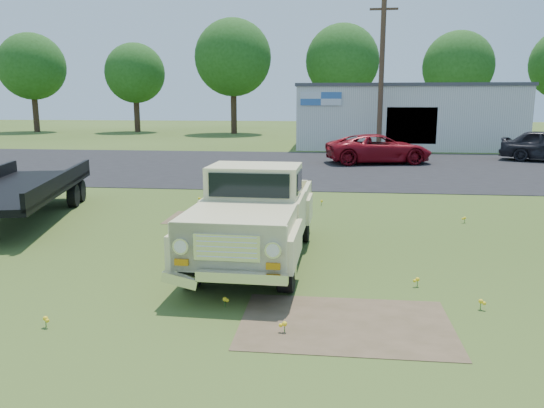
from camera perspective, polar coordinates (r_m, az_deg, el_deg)
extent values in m
plane|color=#354C18|center=(10.70, -0.55, -5.93)|extent=(140.00, 140.00, 0.00)
cube|color=black|center=(25.37, 3.61, 4.02)|extent=(90.00, 14.00, 0.02)
cube|color=brown|center=(7.81, 7.92, -12.68)|extent=(3.00, 2.00, 0.01)
cube|color=brown|center=(14.38, -6.77, -1.55)|extent=(2.20, 1.60, 0.01)
cube|color=#BAB9B5|center=(37.46, 13.94, 9.09)|extent=(14.00, 8.00, 4.00)
cube|color=#3F3F44|center=(37.46, 14.09, 12.22)|extent=(14.20, 8.20, 0.20)
cube|color=black|center=(33.57, 14.76, 8.16)|extent=(3.00, 0.10, 2.20)
cube|color=silver|center=(33.10, 5.29, 11.21)|extent=(2.50, 0.08, 0.80)
cylinder|color=#3E281D|center=(32.29, 11.68, 13.34)|extent=(0.30, 0.30, 9.00)
cube|color=#3E281D|center=(32.66, 11.95, 19.84)|extent=(1.60, 0.12, 0.12)
cylinder|color=#3A271A|center=(58.07, -24.07, 8.88)|extent=(0.56, 0.56, 3.60)
sphere|color=#1E4A15|center=(58.14, -24.43, 13.32)|extent=(6.40, 6.40, 6.40)
cylinder|color=#3A271A|center=(54.67, -14.32, 9.22)|extent=(0.56, 0.56, 3.24)
sphere|color=#1E4A15|center=(54.71, -14.53, 13.48)|extent=(5.76, 5.76, 5.76)
cylinder|color=#3A271A|center=(50.51, -4.13, 9.81)|extent=(0.56, 0.56, 3.96)
sphere|color=#1E4A15|center=(50.64, -4.21, 15.44)|extent=(7.04, 7.04, 7.04)
cylinder|color=#3A271A|center=(50.67, 7.44, 9.65)|extent=(0.56, 0.56, 3.78)
sphere|color=#1E4A15|center=(50.77, 7.58, 15.01)|extent=(6.72, 6.72, 6.72)
cylinder|color=#3A271A|center=(50.33, 19.06, 8.93)|extent=(0.56, 0.56, 3.42)
sphere|color=#1E4A15|center=(50.39, 19.37, 13.80)|extent=(6.08, 6.08, 6.08)
imported|color=maroon|center=(27.11, 11.40, 5.81)|extent=(5.58, 3.46, 1.44)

